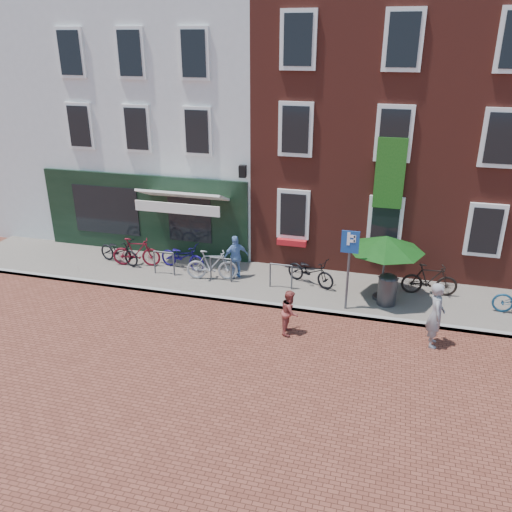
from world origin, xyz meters
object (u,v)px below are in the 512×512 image
(litter_bin, at_px, (387,288))
(parking_sign, at_px, (349,256))
(parasol, at_px, (386,241))
(bicycle_0, at_px, (119,251))
(bicycle_2, at_px, (183,256))
(cafe_person, at_px, (236,257))
(bicycle_4, at_px, (311,271))
(bicycle_1, at_px, (136,252))
(bicycle_5, at_px, (430,280))
(woman, at_px, (436,315))
(boy, at_px, (290,312))
(bicycle_3, at_px, (212,265))

(litter_bin, bearing_deg, parking_sign, -151.16)
(parasol, distance_m, bicycle_0, 9.16)
(parking_sign, distance_m, bicycle_2, 6.04)
(cafe_person, relative_size, bicycle_4, 0.84)
(bicycle_0, relative_size, bicycle_2, 1.00)
(cafe_person, xyz_separation_m, bicycle_4, (2.47, 0.11, -0.27))
(bicycle_1, bearing_deg, bicycle_5, -98.95)
(bicycle_5, bearing_deg, bicycle_0, 86.94)
(woman, relative_size, bicycle_1, 1.05)
(parking_sign, bearing_deg, boy, -130.40)
(litter_bin, xyz_separation_m, bicycle_2, (-6.87, 0.84, -0.07))
(cafe_person, bearing_deg, parasol, 137.67)
(woman, height_order, bicycle_2, woman)
(cafe_person, xyz_separation_m, bicycle_3, (-0.71, -0.36, -0.22))
(cafe_person, bearing_deg, bicycle_0, -39.31)
(cafe_person, relative_size, bicycle_3, 0.87)
(bicycle_2, distance_m, bicycle_4, 4.45)
(parking_sign, bearing_deg, bicycle_0, 170.68)
(parasol, xyz_separation_m, bicycle_1, (-8.34, 0.33, -1.38))
(parasol, xyz_separation_m, boy, (-2.32, -2.53, -1.36))
(cafe_person, relative_size, bicycle_0, 0.84)
(parking_sign, relative_size, bicycle_5, 1.44)
(parasol, xyz_separation_m, cafe_person, (-4.72, 0.31, -1.16))
(parking_sign, distance_m, bicycle_5, 3.08)
(boy, relative_size, cafe_person, 0.86)
(parking_sign, bearing_deg, cafe_person, 161.37)
(bicycle_0, bearing_deg, bicycle_5, -73.11)
(boy, distance_m, bicycle_5, 4.88)
(bicycle_0, bearing_deg, boy, -97.94)
(bicycle_0, bearing_deg, parasol, -76.94)
(parasol, bearing_deg, boy, -132.44)
(woman, xyz_separation_m, bicycle_2, (-8.12, 2.67, -0.33))
(bicycle_4, bearing_deg, litter_bin, -83.43)
(bicycle_1, bearing_deg, bicycle_3, -108.07)
(woman, distance_m, bicycle_1, 10.08)
(litter_bin, relative_size, bicycle_4, 0.59)
(parasol, xyz_separation_m, bicycle_4, (-2.25, 0.43, -1.43))
(bicycle_3, height_order, bicycle_5, same)
(bicycle_0, distance_m, bicycle_3, 3.63)
(bicycle_0, relative_size, bicycle_3, 1.03)
(bicycle_5, bearing_deg, parasol, 110.10)
(parking_sign, height_order, boy, parking_sign)
(parking_sign, height_order, bicycle_3, parking_sign)
(parking_sign, bearing_deg, litter_bin, 28.84)
(boy, bearing_deg, bicycle_5, -51.75)
(parking_sign, distance_m, bicycle_4, 2.24)
(litter_bin, bearing_deg, bicycle_3, 177.13)
(bicycle_5, bearing_deg, litter_bin, 123.59)
(woman, bearing_deg, bicycle_4, 53.08)
(woman, xyz_separation_m, boy, (-3.74, -0.37, -0.26))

